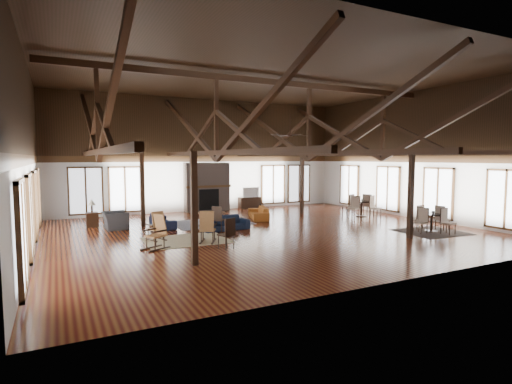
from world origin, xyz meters
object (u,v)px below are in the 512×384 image
sofa_navy_front (225,223)px  sofa_orange (259,213)px  sofa_navy_left (163,221)px  tv_console (250,203)px  cafe_table_far (361,206)px  coffee_table (212,214)px  armchair (115,221)px  cafe_table_near (432,219)px

sofa_navy_front → sofa_orange: 3.23m
sofa_navy_front → sofa_orange: bearing=33.6°
sofa_navy_left → tv_console: tv_console is taller
sofa_navy_front → tv_console: tv_console is taller
sofa_orange → cafe_table_far: 5.11m
coffee_table → armchair: bearing=-170.6°
coffee_table → cafe_table_near: size_ratio=0.68×
sofa_orange → cafe_table_far: cafe_table_far is taller
cafe_table_near → sofa_navy_front: bearing=150.7°
sofa_navy_front → cafe_table_far: cafe_table_far is taller
armchair → cafe_table_near: 12.52m
sofa_navy_left → armchair: bearing=76.3°
armchair → cafe_table_far: bearing=-100.7°
tv_console → coffee_table: bearing=-133.8°
sofa_navy_front → coffee_table: (0.16, 1.91, 0.12)m
armchair → cafe_table_near: bearing=-121.1°
sofa_navy_left → coffee_table: sofa_navy_left is taller
sofa_navy_left → coffee_table: bearing=-86.2°
sofa_navy_front → cafe_table_near: cafe_table_near is taller
sofa_orange → coffee_table: size_ratio=1.49×
sofa_navy_front → cafe_table_near: bearing=-34.3°
sofa_orange → armchair: (-6.42, 0.14, 0.07)m
armchair → coffee_table: bearing=-95.3°
armchair → cafe_table_far: (11.27, -1.73, 0.17)m
sofa_navy_left → cafe_table_near: (9.12, -5.68, 0.21)m
cafe_table_near → tv_console: cafe_table_near is taller
coffee_table → cafe_table_near: bearing=-27.7°
sofa_navy_left → tv_console: size_ratio=1.46×
sofa_navy_left → sofa_navy_front: bearing=-130.6°
tv_console → cafe_table_near: bearing=-72.0°
sofa_orange → coffee_table: 2.37m
armchair → cafe_table_far: 11.40m
coffee_table → armchair: (-4.06, 0.24, -0.05)m
coffee_table → armchair: armchair is taller
sofa_navy_front → cafe_table_far: 7.39m
sofa_orange → cafe_table_far: (4.85, -1.59, 0.24)m
sofa_navy_front → sofa_orange: same height
armchair → cafe_table_near: (10.94, -6.10, 0.14)m
sofa_navy_front → armchair: size_ratio=1.79×
cafe_table_far → tv_console: (-3.50, 5.36, -0.20)m
sofa_navy_left → cafe_table_near: bearing=-122.7°
cafe_table_near → cafe_table_far: 4.39m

